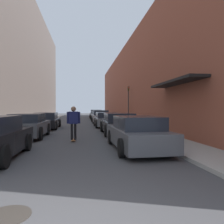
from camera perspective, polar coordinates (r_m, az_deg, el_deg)
The scene contains 16 objects.
ground at distance 20.88m, azimuth -8.80°, elevation -3.47°, with size 102.55×102.55×0.00m, color #424244.
curb_strip_left at distance 25.99m, azimuth -18.53°, elevation -2.51°, with size 1.80×46.61×0.12m.
curb_strip_right at distance 25.85m, azimuth 1.39°, elevation -2.47°, with size 1.80×46.61×0.12m.
building_row_left at distance 27.29m, azimuth -24.78°, elevation 13.42°, with size 4.90×46.61×15.07m.
building_row_right at distance 26.57m, azimuth 7.63°, elevation 7.31°, with size 4.90×46.61×9.10m.
parked_car_left_1 at distance 12.90m, azimuth -20.94°, elevation -3.42°, with size 1.86×4.00×1.32m.
parked_car_left_2 at distance 18.27m, azimuth -16.66°, elevation -2.21°, with size 1.89×4.82×1.28m.
parked_car_right_0 at distance 8.64m, azimuth 6.46°, elevation -5.58°, with size 1.87×4.48×1.31m.
parked_car_right_1 at distance 13.66m, azimuth 1.69°, elevation -3.11°, with size 2.00×4.44×1.32m.
parked_car_right_2 at distance 18.89m, azimuth -1.49°, elevation -2.04°, with size 2.04×4.31×1.26m.
parked_car_right_3 at distance 24.53m, azimuth -2.98°, elevation -1.24°, with size 1.95×4.22×1.40m.
parked_car_right_4 at distance 29.80m, azimuth -3.64°, elevation -0.95°, with size 2.04×4.50×1.28m.
parked_car_right_5 at distance 35.15m, azimuth -4.23°, elevation -0.59°, with size 1.98×4.20×1.38m.
skateboarder at distance 10.85m, azimuth -10.02°, elevation -2.03°, with size 0.65×0.78×1.71m.
manhole_cover at distance 3.94m, azimuth -25.77°, elevation -23.22°, with size 0.70×0.70×0.02m.
traffic_light at distance 22.42m, azimuth 4.30°, elevation 2.99°, with size 0.16×0.22×3.72m.
Camera 1 is at (0.40, -2.17, 1.62)m, focal length 35.00 mm.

